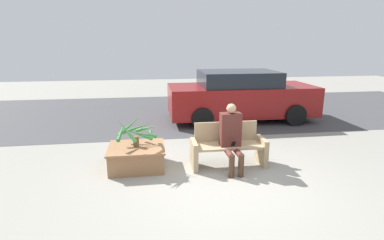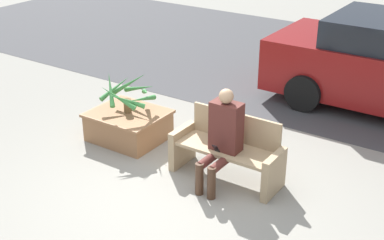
% 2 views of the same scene
% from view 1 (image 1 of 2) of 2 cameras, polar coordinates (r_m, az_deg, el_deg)
% --- Properties ---
extents(ground_plane, '(30.00, 30.00, 0.00)m').
position_cam_1_polar(ground_plane, '(5.14, 5.97, -12.40)').
color(ground_plane, gray).
extents(road_surface, '(20.00, 6.00, 0.01)m').
position_cam_1_polar(road_surface, '(10.39, -1.56, 1.68)').
color(road_surface, '#424244').
rests_on(road_surface, ground_plane).
extents(bench, '(1.43, 0.51, 0.82)m').
position_cam_1_polar(bench, '(5.83, 6.84, -5.01)').
color(bench, tan).
rests_on(bench, ground_plane).
extents(person_seated, '(0.38, 0.62, 1.24)m').
position_cam_1_polar(person_seated, '(5.58, 7.53, -2.88)').
color(person_seated, '#51231E').
rests_on(person_seated, ground_plane).
extents(planter_box, '(1.05, 0.90, 0.42)m').
position_cam_1_polar(planter_box, '(5.82, -10.47, -6.78)').
color(planter_box, '#936642').
rests_on(planter_box, ground_plane).
extents(potted_plant, '(0.77, 0.82, 0.57)m').
position_cam_1_polar(potted_plant, '(5.67, -10.52, -2.16)').
color(potted_plant, brown).
rests_on(potted_plant, planter_box).
extents(parked_car, '(4.36, 1.98, 1.50)m').
position_cam_1_polar(parked_car, '(9.26, 9.19, 4.56)').
color(parked_car, maroon).
rests_on(parked_car, ground_plane).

